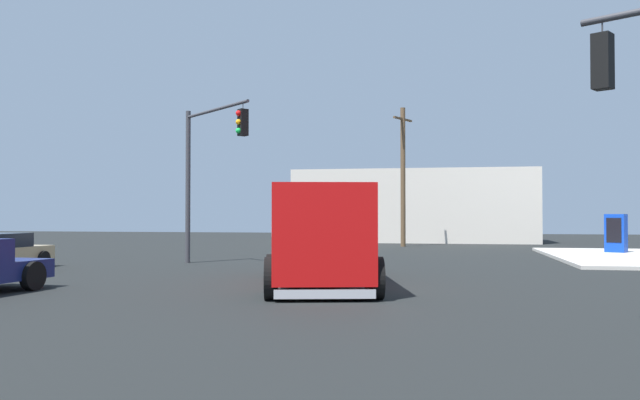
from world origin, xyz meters
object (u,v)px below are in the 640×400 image
Objects in this scene: delivery_truck at (319,234)px; vending_machine_blue at (616,233)px; traffic_light_primary at (205,160)px; utility_pole at (403,175)px.

delivery_truck is 19.62m from vending_machine_blue.
vending_machine_blue is (11.71, 15.74, -0.36)m from delivery_truck.
traffic_light_primary reaches higher than delivery_truck.
delivery_truck is 4.38× the size of vending_machine_blue.
utility_pole reaches higher than delivery_truck.
traffic_light_primary is at bearing 132.61° from delivery_truck.
delivery_truck is at bearing -126.65° from vending_machine_blue.
utility_pole is at bearing 67.08° from traffic_light_primary.
delivery_truck is at bearing -92.79° from utility_pole.
vending_machine_blue is 12.89m from utility_pole.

